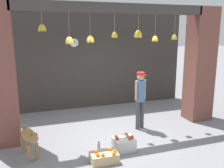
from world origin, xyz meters
TOP-DOWN VIEW (x-y plane):
  - ground_plane at (0.00, 0.00)m, footprint 60.00×60.00m
  - shop_back_wall at (0.00, 2.54)m, footprint 6.74×0.12m
  - shop_pillar_right at (2.72, 0.30)m, footprint 0.70×0.60m
  - storefront_awning at (-0.01, 0.12)m, footprint 4.84×0.27m
  - dog at (-2.17, -0.57)m, footprint 0.43×0.90m
  - shopkeeper at (0.71, 0.11)m, footprint 0.34×0.27m
  - fruit_crate_oranges at (-0.74, -1.30)m, footprint 0.56×0.36m
  - fruit_crate_apples at (-0.16, -0.91)m, footprint 0.46×0.40m
  - water_bottle at (-0.71, -0.80)m, footprint 0.07×0.07m
  - wall_clock at (-0.60, 2.46)m, footprint 0.30×0.03m

SIDE VIEW (x-z plane):
  - ground_plane at x=0.00m, z-range 0.00..0.00m
  - water_bottle at x=-0.71m, z-range -0.01..0.22m
  - fruit_crate_oranges at x=-0.74m, z-range -0.03..0.24m
  - fruit_crate_apples at x=-0.16m, z-range -0.02..0.33m
  - dog at x=-2.17m, z-range 0.12..0.79m
  - shopkeeper at x=0.71m, z-range 0.13..1.71m
  - shop_back_wall at x=0.00m, z-range 0.00..3.30m
  - shop_pillar_right at x=2.72m, z-range 0.00..3.30m
  - wall_clock at x=-0.60m, z-range 2.11..2.40m
  - storefront_awning at x=-0.01m, z-range 2.63..3.61m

